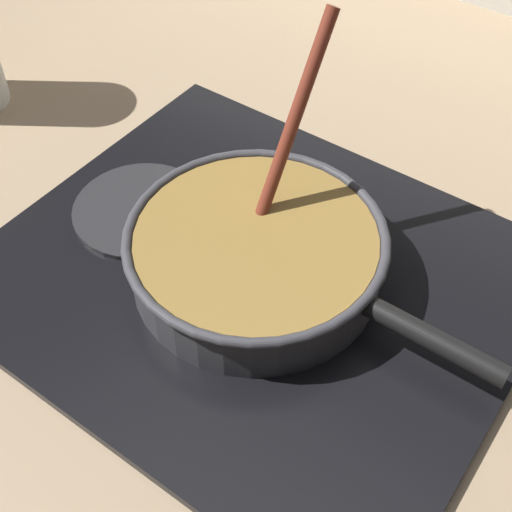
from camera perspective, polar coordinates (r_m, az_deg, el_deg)
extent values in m
cube|color=#9E8466|center=(0.82, -11.64, -1.51)|extent=(2.40, 1.60, 0.04)
cube|color=black|center=(0.77, 0.00, -1.76)|extent=(0.56, 0.48, 0.01)
torus|color=#592D0C|center=(0.76, 0.00, -1.27)|extent=(0.19, 0.19, 0.01)
cylinder|color=#262628|center=(0.84, -9.37, 3.78)|extent=(0.16, 0.16, 0.01)
cylinder|color=#38383D|center=(0.74, 0.00, 0.00)|extent=(0.26, 0.26, 0.06)
cylinder|color=olive|center=(0.74, 0.00, 0.21)|extent=(0.25, 0.25, 0.05)
torus|color=#38383D|center=(0.72, 0.00, 1.56)|extent=(0.28, 0.28, 0.01)
cylinder|color=black|center=(0.67, 14.27, -6.63)|extent=(0.14, 0.02, 0.02)
cylinder|color=beige|center=(0.72, -6.07, 0.11)|extent=(0.04, 0.04, 0.01)
cylinder|color=#E5CC7A|center=(0.72, 0.99, 0.18)|extent=(0.03, 0.03, 0.01)
cylinder|color=#E5CC7A|center=(0.75, 2.50, 2.92)|extent=(0.04, 0.04, 0.01)
cylinder|color=beige|center=(0.67, -1.74, -4.53)|extent=(0.03, 0.03, 0.01)
cylinder|color=#EDD88C|center=(0.73, 5.08, 1.10)|extent=(0.03, 0.03, 0.01)
cylinder|color=#E5CC7A|center=(0.79, -1.13, 6.07)|extent=(0.03, 0.03, 0.01)
cylinder|color=maroon|center=(0.72, 3.00, 10.69)|extent=(0.02, 0.12, 0.21)
cube|color=brown|center=(0.75, 0.08, 2.47)|extent=(0.03, 0.05, 0.01)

